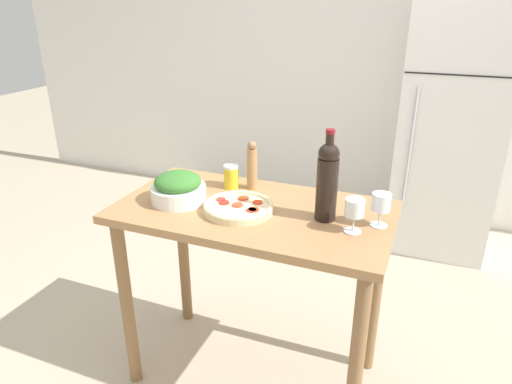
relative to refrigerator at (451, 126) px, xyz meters
The scene contains 11 objects.
ground_plane 2.09m from the refrigerator, 113.36° to the right, with size 14.00×14.00×0.00m, color #BCAD93.
wall_back 0.95m from the refrigerator, 152.76° to the left, with size 6.40×0.09×2.60m.
refrigerator is the anchor object (origin of this frame).
prep_counter 1.90m from the refrigerator, 113.36° to the right, with size 1.13×0.61×0.88m.
wine_bottle 1.79m from the refrigerator, 104.69° to the right, with size 0.08×0.08×0.36m.
wine_glass_near 1.83m from the refrigerator, 100.45° to the right, with size 0.07×0.07×0.13m.
wine_glass_far 1.73m from the refrigerator, 98.26° to the right, with size 0.07×0.07×0.13m.
pepper_mill 1.76m from the refrigerator, 118.50° to the right, with size 0.05×0.05×0.22m.
salad_bowl 2.09m from the refrigerator, 120.88° to the right, with size 0.23×0.23×0.13m.
homemade_pizza 1.96m from the refrigerator, 114.00° to the right, with size 0.29×0.29×0.04m.
salt_canister 1.82m from the refrigerator, 120.60° to the right, with size 0.07×0.07×0.11m.
Camera 1 is at (0.64, -1.58, 1.68)m, focal length 32.00 mm.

